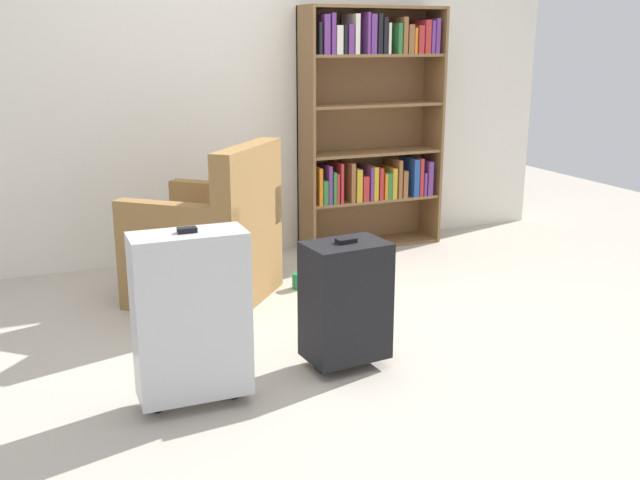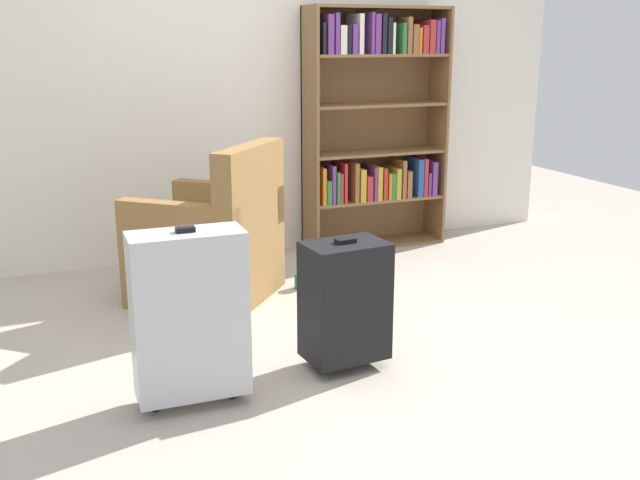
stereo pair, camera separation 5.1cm
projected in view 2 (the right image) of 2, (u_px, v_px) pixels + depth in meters
The scene contains 7 objects.
ground_plane at pixel (360, 351), 3.54m from camera, with size 8.41×8.41×0.00m, color #B2A899.
back_wall at pixel (242, 63), 4.90m from camera, with size 4.81×0.10×2.60m, color silver.
bookshelf at pixel (375, 123), 5.16m from camera, with size 1.01×0.30×1.67m.
armchair at pixel (212, 245), 4.20m from camera, with size 0.99×0.99×0.90m.
mug at pixel (302, 281), 4.42m from camera, with size 0.12×0.08×0.10m.
suitcase_black at pixel (345, 301), 3.29m from camera, with size 0.38×0.28×0.61m.
suitcase_silver at pixel (190, 315), 2.93m from camera, with size 0.46×0.21×0.75m.
Camera 2 is at (-1.41, -2.96, 1.45)m, focal length 41.12 mm.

